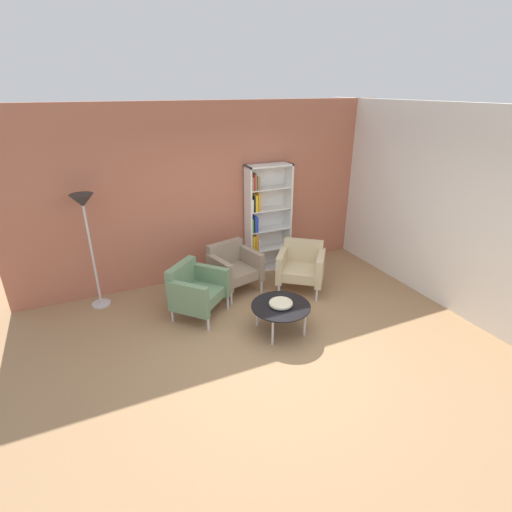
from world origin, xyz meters
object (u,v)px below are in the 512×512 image
coffee_table_low (281,307)px  armchair_near_window (301,266)px  decorative_bowl (281,303)px  floor_lamp_torchiere (85,215)px  bookshelf_tall (264,220)px  armchair_corner_red (233,267)px  armchair_spare_guest (196,289)px

coffee_table_low → armchair_near_window: (0.87, 0.94, 0.04)m
decorative_bowl → floor_lamp_torchiere: floor_lamp_torchiere is taller
bookshelf_tall → armchair_corner_red: 1.10m
coffee_table_low → decorative_bowl: 0.06m
bookshelf_tall → armchair_spare_guest: bearing=-146.8°
armchair_near_window → armchair_corner_red: (-1.03, 0.41, 0.00)m
armchair_spare_guest → floor_lamp_torchiere: 1.86m
bookshelf_tall → armchair_near_window: bookshelf_tall is taller
coffee_table_low → floor_lamp_torchiere: (-2.19, 1.76, 1.08)m
bookshelf_tall → decorative_bowl: bookshelf_tall is taller
coffee_table_low → floor_lamp_torchiere: size_ratio=0.46×
bookshelf_tall → decorative_bowl: 2.07m
decorative_bowl → armchair_spare_guest: size_ratio=0.34×
armchair_corner_red → armchair_spare_guest: bearing=-162.4°
floor_lamp_torchiere → bookshelf_tall: bearing=2.9°
bookshelf_tall → armchair_spare_guest: 1.94m
armchair_near_window → floor_lamp_torchiere: 3.34m
decorative_bowl → armchair_spare_guest: 1.27m
bookshelf_tall → armchair_near_window: 1.11m
bookshelf_tall → decorative_bowl: bearing=-108.9°
armchair_near_window → armchair_spare_guest: same height
coffee_table_low → bookshelf_tall: bearing=71.1°
decorative_bowl → armchair_near_window: armchair_near_window is taller
armchair_corner_red → coffee_table_low: bearing=-97.7°
decorative_bowl → armchair_corner_red: (-0.15, 1.35, -0.02)m
bookshelf_tall → armchair_corner_red: size_ratio=2.24×
coffee_table_low → floor_lamp_torchiere: 3.01m
decorative_bowl → armchair_spare_guest: (-0.92, 0.88, -0.02)m
armchair_corner_red → floor_lamp_torchiere: floor_lamp_torchiere is taller
bookshelf_tall → armchair_near_window: size_ratio=2.00×
armchair_near_window → armchair_spare_guest: size_ratio=1.00×
armchair_near_window → bookshelf_tall: bearing=140.9°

